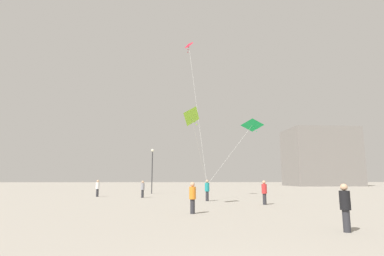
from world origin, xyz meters
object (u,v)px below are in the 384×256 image
(person_in_white, at_px, (98,187))
(person_in_red, at_px, (264,191))
(kite_emerald_delta, at_px, (252,126))
(kite_crimson_diamond, at_px, (189,46))
(person_in_grey, at_px, (143,188))
(building_left_hall, at_px, (320,157))
(person_in_teal, at_px, (207,189))
(person_in_orange, at_px, (193,196))
(lamppost_east, at_px, (152,164))
(person_in_black, at_px, (345,205))
(kite_lime_delta, at_px, (191,117))

(person_in_white, height_order, person_in_red, person_in_red)
(kite_emerald_delta, relative_size, kite_crimson_diamond, 0.44)
(person_in_grey, relative_size, kite_crimson_diamond, 0.11)
(kite_crimson_diamond, relative_size, building_left_hall, 0.85)
(person_in_teal, relative_size, person_in_orange, 1.05)
(kite_crimson_diamond, height_order, lamppost_east, kite_crimson_diamond)
(lamppost_east, bearing_deg, person_in_black, -71.72)
(person_in_grey, bearing_deg, person_in_teal, -19.78)
(person_in_red, bearing_deg, person_in_teal, 155.35)
(person_in_white, bearing_deg, kite_lime_delta, 78.64)
(person_in_black, distance_m, lamppost_east, 29.11)
(kite_crimson_diamond, height_order, building_left_hall, kite_crimson_diamond)
(person_in_teal, distance_m, person_in_white, 12.49)
(person_in_teal, distance_m, person_in_orange, 9.29)
(kite_crimson_diamond, xyz_separation_m, lamppost_east, (-4.19, 9.43, -11.30))
(person_in_grey, xyz_separation_m, kite_emerald_delta, (10.82, -0.54, 6.18))
(person_in_black, height_order, kite_lime_delta, kite_lime_delta)
(person_in_white, height_order, building_left_hall, building_left_hall)
(lamppost_east, bearing_deg, kite_crimson_diamond, -66.07)
(person_in_white, relative_size, building_left_hall, 0.10)
(building_left_hall, relative_size, lamppost_east, 3.04)
(kite_lime_delta, relative_size, kite_emerald_delta, 0.87)
(kite_lime_delta, bearing_deg, person_in_orange, -91.66)
(lamppost_east, bearing_deg, kite_emerald_delta, -38.34)
(person_in_teal, xyz_separation_m, person_in_red, (3.76, -3.72, -0.02))
(lamppost_east, bearing_deg, person_in_orange, -79.58)
(kite_crimson_diamond, distance_m, lamppost_east, 15.30)
(kite_lime_delta, bearing_deg, lamppost_east, 103.94)
(person_in_black, bearing_deg, person_in_orange, 67.58)
(person_in_red, height_order, lamppost_east, lamppost_east)
(person_in_orange, xyz_separation_m, building_left_hall, (35.45, 59.85, 6.28))
(person_in_orange, xyz_separation_m, person_in_red, (5.41, 5.42, 0.03))
(kite_emerald_delta, relative_size, building_left_hall, 0.38)
(person_in_black, xyz_separation_m, kite_emerald_delta, (1.50, 19.14, 6.17))
(kite_emerald_delta, relative_size, lamppost_east, 1.15)
(person_in_grey, distance_m, kite_crimson_diamond, 14.80)
(person_in_grey, xyz_separation_m, kite_crimson_diamond, (4.42, -1.60, 14.03))
(person_in_white, bearing_deg, person_in_grey, 106.90)
(person_in_red, distance_m, kite_emerald_delta, 10.04)
(person_in_grey, distance_m, person_in_teal, 7.49)
(kite_lime_delta, xyz_separation_m, building_left_hall, (35.31, 54.82, 0.94))
(person_in_orange, bearing_deg, kite_lime_delta, 102.78)
(building_left_hall, bearing_deg, person_in_teal, -123.69)
(building_left_hall, bearing_deg, kite_emerald_delta, -121.76)
(person_in_teal, height_order, lamppost_east, lamppost_east)
(person_in_black, bearing_deg, person_in_grey, 51.89)
(kite_crimson_diamond, bearing_deg, person_in_white, 159.54)
(person_in_black, relative_size, person_in_red, 0.98)
(lamppost_east, bearing_deg, person_in_teal, -65.78)
(kite_emerald_delta, bearing_deg, building_left_hall, 58.24)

